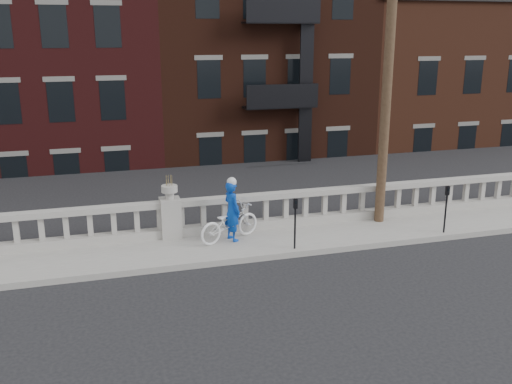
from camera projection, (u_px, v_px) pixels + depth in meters
ground at (198, 304)px, 12.20m from camera, size 120.00×120.00×0.00m
sidewalk at (177, 251)px, 14.95m from camera, size 32.00×2.20×0.15m
balustrade at (171, 220)px, 15.68m from camera, size 28.00×0.34×1.03m
planter_pedestal at (170, 213)px, 15.63m from camera, size 0.55×0.55×1.76m
lower_level at (133, 86)px, 32.94m from camera, size 80.00×44.00×20.80m
utility_pole at (389, 47)px, 15.77m from camera, size 1.60×0.28×10.00m
parking_meter_b at (295, 218)px, 14.72m from camera, size 0.10×0.09×1.36m
parking_meter_c at (446, 204)px, 15.92m from camera, size 0.10×0.09×1.36m
bicycle at (229, 222)px, 15.45m from camera, size 2.00×1.37×0.99m
cyclist at (232, 211)px, 15.35m from camera, size 0.57×0.70×1.65m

